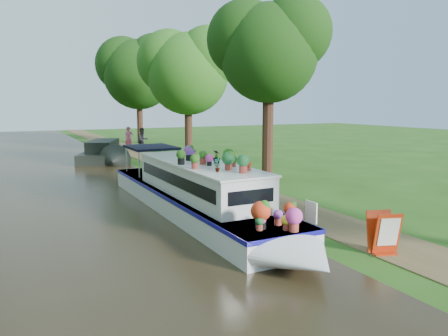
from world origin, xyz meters
TOP-DOWN VIEW (x-y plane):
  - ground at (0.00, 0.00)m, footprint 100.00×100.00m
  - canal_water at (-6.00, 0.00)m, footprint 10.00×100.00m
  - towpath at (1.20, 0.00)m, footprint 2.20×100.00m
  - plant_boat at (-2.25, -2.14)m, footprint 2.29×13.52m
  - tree_near_overhang at (3.79, 3.06)m, footprint 5.52×5.28m
  - tree_near_mid at (4.48, 15.08)m, footprint 6.90×6.60m
  - tree_near_far at (3.98, 26.09)m, footprint 7.59×7.26m
  - second_boat at (-2.07, 14.15)m, footprint 4.30×7.52m
  - sandwich_board at (0.45, -7.69)m, footprint 0.73×0.73m
  - pedestrian_pink at (1.06, 19.20)m, footprint 0.73×0.49m
  - pedestrian_dark at (1.75, 17.73)m, footprint 1.07×0.93m
  - verge_plant at (-0.60, 3.83)m, footprint 0.45×0.42m

SIDE VIEW (x-z plane):
  - ground at x=0.00m, z-range 0.00..0.00m
  - canal_water at x=-6.00m, z-range 0.00..0.02m
  - towpath at x=1.20m, z-range 0.00..0.03m
  - verge_plant at x=-0.60m, z-range 0.00..0.41m
  - sandwich_board at x=0.45m, z-range -0.02..1.06m
  - second_boat at x=-2.07m, z-range -0.13..1.24m
  - plant_boat at x=-2.25m, z-range -0.30..2.00m
  - pedestrian_dark at x=1.75m, z-range 0.03..1.93m
  - pedestrian_pink at x=1.06m, z-range 0.03..1.97m
  - tree_near_mid at x=4.48m, z-range 1.74..11.14m
  - tree_near_overhang at x=3.79m, z-range 2.11..11.10m
  - tree_near_far at x=3.98m, z-range 1.90..12.20m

